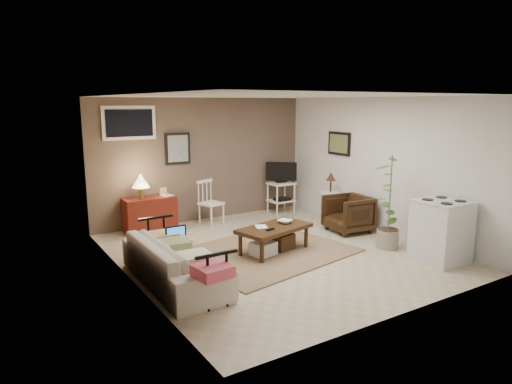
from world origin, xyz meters
TOP-DOWN VIEW (x-y plane):
  - floor at (0.00, 0.00)m, footprint 5.00×5.00m
  - art_back at (-0.55, 2.48)m, footprint 0.50×0.03m
  - art_right at (2.23, 1.05)m, footprint 0.03×0.60m
  - window at (-1.45, 2.48)m, footprint 0.96×0.03m
  - rug at (-0.16, 0.07)m, footprint 2.84×2.43m
  - coffee_table at (-0.03, -0.00)m, footprint 1.29×0.86m
  - sofa at (-1.80, -0.33)m, footprint 0.58×1.98m
  - sofa_pillows at (-1.75, -0.55)m, footprint 0.38×1.89m
  - sofa_end_rails at (-1.69, -0.33)m, footprint 0.53×1.98m
  - laptop at (-1.61, 0.02)m, footprint 0.30×0.22m
  - red_console at (-1.24, 2.24)m, footprint 0.93×0.41m
  - spindle_chair at (-0.07, 2.09)m, footprint 0.48×0.48m
  - tv_stand at (1.60, 2.11)m, footprint 0.51×0.48m
  - side_table at (1.98, 0.98)m, footprint 0.37×0.37m
  - armchair at (1.78, 0.26)m, footprint 0.74×0.78m
  - potted_plant at (1.65, -0.79)m, footprint 0.38×0.38m
  - stove at (1.84, -1.62)m, footprint 0.71×0.66m
  - bowl at (0.24, 0.08)m, footprint 0.23×0.14m
  - book_table at (-0.30, 0.09)m, footprint 0.16×0.08m
  - book_console at (-1.00, 2.18)m, footprint 0.18×0.03m

SIDE VIEW (x-z plane):
  - floor at x=0.00m, z-range 0.00..0.00m
  - rug at x=-0.16m, z-range 0.00..0.02m
  - coffee_table at x=-0.03m, z-range 0.03..0.47m
  - sofa_end_rails at x=-1.69m, z-range 0.00..0.67m
  - armchair at x=1.78m, z-range 0.00..0.73m
  - red_console at x=-1.24m, z-range -0.17..0.91m
  - sofa at x=-1.80m, z-range 0.00..0.78m
  - spindle_chair at x=-0.07m, z-range -0.03..0.82m
  - stove at x=1.84m, z-range 0.00..0.92m
  - sofa_pillows at x=-1.75m, z-range 0.41..0.54m
  - laptop at x=-1.61m, z-range 0.40..0.61m
  - bowl at x=0.24m, z-range 0.42..0.64m
  - book_table at x=-0.30m, z-range 0.42..0.65m
  - tv_stand at x=1.60m, z-range 0.03..1.12m
  - side_table at x=1.98m, z-range 0.12..1.10m
  - book_console at x=-1.00m, z-range 0.62..0.86m
  - potted_plant at x=1.65m, z-range 0.05..1.58m
  - art_back at x=-0.55m, z-range 1.15..1.75m
  - art_right at x=2.23m, z-range 1.29..1.75m
  - window at x=-1.45m, z-range 1.65..2.25m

